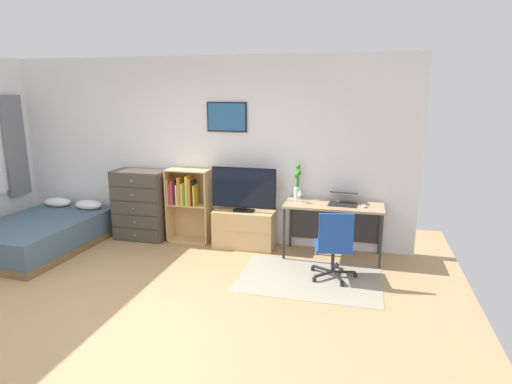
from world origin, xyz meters
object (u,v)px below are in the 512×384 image
Objects in this scene: desk at (334,213)px; computer_mouse at (364,206)px; dresser at (141,205)px; wine_glass at (300,193)px; bed at (42,233)px; tv_stand at (244,229)px; television at (244,189)px; bookshelf at (187,199)px; laptop at (343,199)px; bamboo_vase at (297,182)px; office_chair at (334,244)px.

computer_mouse is (0.39, -0.14, 0.15)m from desk.
dresser is 2.47m from wine_glass.
desk is at bearing 12.74° from bed.
tv_stand is 0.59m from television.
bookshelf is (1.90, 0.81, 0.43)m from bed.
television is at bearing -176.88° from laptop.
bamboo_vase reaches higher than dresser.
bed is 2.28× the size of tv_stand.
dresser is 1.21× the size of tv_stand.
laptop is (0.12, -0.01, 0.20)m from desk.
dresser is at bearing 177.73° from wine_glass.
television is 1.62m from office_chair.
office_chair is at bearing -32.05° from tv_stand.
laptop reaches higher than tv_stand.
desk is 3.13× the size of laptop.
tv_stand is at bearing -170.80° from bamboo_vase.
bed is at bearing 169.04° from office_chair.
television is at bearing -179.09° from desk.
bed is at bearing -169.74° from wine_glass.
laptop is 0.86× the size of bamboo_vase.
television reaches higher than bookshelf.
tv_stand is 1.02m from wine_glass.
bamboo_vase is at bearing 166.92° from desk.
computer_mouse is at bearing -19.39° from desk.
bed is 4.15m from desk.
bookshelf is 1.18× the size of television.
wine_glass reaches higher than laptop.
dresser is at bearing -177.35° from laptop.
bamboo_vase reaches higher than computer_mouse.
television is 1.29m from desk.
bamboo_vase reaches higher than bookshelf.
computer_mouse is (1.66, -0.12, -0.10)m from television.
bookshelf reaches higher than wine_glass.
bed is at bearing -164.69° from tv_stand.
television reaches higher than tv_stand.
dresser is 2.17× the size of bamboo_vase.
television reaches higher than dresser.
tv_stand is 1.73m from computer_mouse.
bed is 1.89× the size of dresser.
bamboo_vase is at bearing 171.31° from laptop.
bed is 4.09× the size of bamboo_vase.
bookshelf is 1.25× the size of tv_stand.
tv_stand is at bearing 172.19° from wine_glass.
dresser reaches higher than bed.
bamboo_vase reaches higher than desk.
bookshelf is 10.49× the size of computer_mouse.
bamboo_vase is 2.70× the size of wine_glass.
laptop is at bearing -1.34° from bookshelf.
television is at bearing 16.98° from bed.
wine_glass is at bearing -166.28° from desk.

